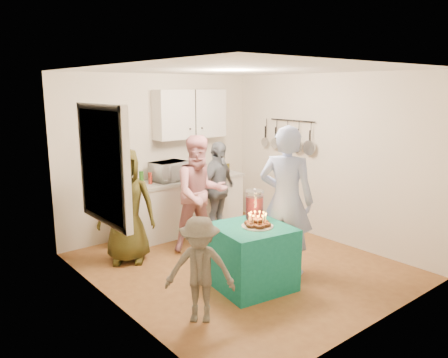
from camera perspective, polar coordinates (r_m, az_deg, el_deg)
floor at (r=6.08m, az=2.13°, el=-11.21°), size 4.00×4.00×0.00m
ceiling at (r=5.60m, az=2.34°, el=14.10°), size 4.00×4.00×0.00m
back_wall at (r=7.29m, az=-8.24°, el=3.21°), size 3.60×3.60×0.00m
left_wall at (r=4.73m, az=-14.38°, el=-1.71°), size 4.00×4.00×0.00m
right_wall at (r=7.00m, az=13.36°, el=2.65°), size 4.00×4.00×0.00m
window_night at (r=4.96m, az=-15.68°, el=1.79°), size 0.04×1.00×1.20m
counter at (r=7.33m, az=-5.48°, el=-3.64°), size 2.20×0.58×0.86m
countertop at (r=7.22m, az=-5.55°, el=-0.16°), size 2.24×0.62×0.05m
upper_cabinet at (r=7.37m, az=-4.41°, el=8.46°), size 1.30×0.30×0.80m
pot_rack at (r=7.35m, az=8.74°, el=5.61°), size 0.12×1.00×0.60m
microwave at (r=7.06m, az=-7.19°, el=1.02°), size 0.61×0.46×0.31m
party_table at (r=5.36m, az=3.59°, el=-10.06°), size 0.97×0.97×0.76m
donut_cake at (r=5.20m, az=4.40°, el=-5.29°), size 0.38×0.38×0.18m
punch_jar at (r=5.50m, az=4.01°, el=-3.44°), size 0.22×0.22×0.34m
man_birthday at (r=5.63m, az=8.11°, el=-2.83°), size 0.75×0.84×1.93m
woman_back_left at (r=6.12m, az=-12.65°, el=-3.44°), size 0.93×0.85×1.59m
woman_back_center at (r=6.40m, az=-3.09°, el=-1.94°), size 0.99×0.86×1.71m
woman_back_right at (r=7.11m, az=-0.83°, el=-1.26°), size 0.98×0.65×1.54m
child_near_left at (r=4.54m, az=-3.17°, el=-11.75°), size 0.81×0.80×1.12m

